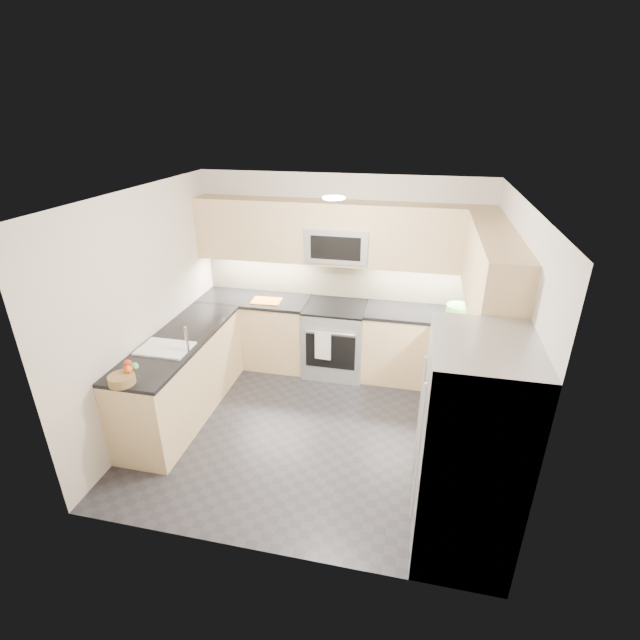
# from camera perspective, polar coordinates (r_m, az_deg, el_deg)

# --- Properties ---
(floor) EXTENTS (3.60, 3.20, 0.00)m
(floor) POSITION_cam_1_polar(r_m,az_deg,el_deg) (5.22, -0.85, -13.17)
(floor) COLOR #252429
(floor) RESTS_ON ground
(ceiling) EXTENTS (3.60, 3.20, 0.02)m
(ceiling) POSITION_cam_1_polar(r_m,az_deg,el_deg) (4.18, -1.06, 15.04)
(ceiling) COLOR beige
(ceiling) RESTS_ON wall_back
(wall_back) EXTENTS (3.60, 0.02, 2.50)m
(wall_back) POSITION_cam_1_polar(r_m,az_deg,el_deg) (6.02, 2.56, 5.71)
(wall_back) COLOR beige
(wall_back) RESTS_ON floor
(wall_front) EXTENTS (3.60, 0.02, 2.50)m
(wall_front) POSITION_cam_1_polar(r_m,az_deg,el_deg) (3.24, -7.58, -12.48)
(wall_front) COLOR beige
(wall_front) RESTS_ON floor
(wall_left) EXTENTS (0.02, 3.20, 2.50)m
(wall_left) POSITION_cam_1_polar(r_m,az_deg,el_deg) (5.24, -20.48, 1.19)
(wall_left) COLOR beige
(wall_left) RESTS_ON floor
(wall_right) EXTENTS (0.02, 3.20, 2.50)m
(wall_right) POSITION_cam_1_polar(r_m,az_deg,el_deg) (4.54, 21.80, -2.67)
(wall_right) COLOR beige
(wall_right) RESTS_ON floor
(base_cab_back_left) EXTENTS (1.42, 0.60, 0.90)m
(base_cab_back_left) POSITION_cam_1_polar(r_m,az_deg,el_deg) (6.32, -7.84, -1.40)
(base_cab_back_left) COLOR #D9B983
(base_cab_back_left) RESTS_ON floor
(base_cab_back_right) EXTENTS (1.42, 0.60, 0.90)m
(base_cab_back_right) POSITION_cam_1_polar(r_m,az_deg,el_deg) (5.98, 12.26, -3.34)
(base_cab_back_right) COLOR #D9B983
(base_cab_back_right) RESTS_ON floor
(base_cab_right) EXTENTS (0.60, 1.70, 0.90)m
(base_cab_right) POSITION_cam_1_polar(r_m,az_deg,el_deg) (5.01, 16.73, -9.78)
(base_cab_right) COLOR #D9B983
(base_cab_right) RESTS_ON floor
(base_cab_peninsula) EXTENTS (0.60, 2.00, 0.90)m
(base_cab_peninsula) POSITION_cam_1_polar(r_m,az_deg,el_deg) (5.45, -16.55, -6.81)
(base_cab_peninsula) COLOR #D9B983
(base_cab_peninsula) RESTS_ON floor
(countertop_back_left) EXTENTS (1.42, 0.63, 0.04)m
(countertop_back_left) POSITION_cam_1_polar(r_m,az_deg,el_deg) (6.13, -8.09, 2.56)
(countertop_back_left) COLOR black
(countertop_back_left) RESTS_ON base_cab_back_left
(countertop_back_right) EXTENTS (1.42, 0.63, 0.04)m
(countertop_back_right) POSITION_cam_1_polar(r_m,az_deg,el_deg) (5.78, 12.68, 0.79)
(countertop_back_right) COLOR black
(countertop_back_right) RESTS_ON base_cab_back_right
(countertop_right) EXTENTS (0.63, 1.70, 0.04)m
(countertop_right) POSITION_cam_1_polar(r_m,az_deg,el_deg) (4.77, 17.41, -5.09)
(countertop_right) COLOR black
(countertop_right) RESTS_ON base_cab_right
(countertop_peninsula) EXTENTS (0.63, 2.00, 0.04)m
(countertop_peninsula) POSITION_cam_1_polar(r_m,az_deg,el_deg) (5.22, -17.16, -2.39)
(countertop_peninsula) COLOR black
(countertop_peninsula) RESTS_ON base_cab_peninsula
(upper_cab_back) EXTENTS (3.60, 0.35, 0.75)m
(upper_cab_back) POSITION_cam_1_polar(r_m,az_deg,el_deg) (5.69, 2.36, 10.64)
(upper_cab_back) COLOR #D9B983
(upper_cab_back) RESTS_ON wall_back
(upper_cab_right) EXTENTS (0.35, 1.95, 0.75)m
(upper_cab_right) POSITION_cam_1_polar(r_m,az_deg,el_deg) (4.55, 20.30, 5.54)
(upper_cab_right) COLOR #D9B983
(upper_cab_right) RESTS_ON wall_right
(backsplash_back) EXTENTS (3.60, 0.01, 0.51)m
(backsplash_back) POSITION_cam_1_polar(r_m,az_deg,el_deg) (6.03, 2.54, 5.20)
(backsplash_back) COLOR #BFAF8A
(backsplash_back) RESTS_ON wall_back
(backsplash_right) EXTENTS (0.01, 2.30, 0.51)m
(backsplash_right) POSITION_cam_1_polar(r_m,az_deg,el_deg) (4.96, 20.97, -0.90)
(backsplash_right) COLOR #BFAF8A
(backsplash_right) RESTS_ON wall_right
(gas_range) EXTENTS (0.76, 0.65, 0.91)m
(gas_range) POSITION_cam_1_polar(r_m,az_deg,el_deg) (6.03, 1.88, -2.44)
(gas_range) COLOR #AAAEB2
(gas_range) RESTS_ON floor
(range_cooktop) EXTENTS (0.76, 0.65, 0.03)m
(range_cooktop) POSITION_cam_1_polar(r_m,az_deg,el_deg) (5.84, 1.95, 1.59)
(range_cooktop) COLOR black
(range_cooktop) RESTS_ON gas_range
(oven_door_glass) EXTENTS (0.62, 0.02, 0.45)m
(oven_door_glass) POSITION_cam_1_polar(r_m,az_deg,el_deg) (5.75, 1.27, -3.94)
(oven_door_glass) COLOR black
(oven_door_glass) RESTS_ON gas_range
(oven_handle) EXTENTS (0.60, 0.02, 0.02)m
(oven_handle) POSITION_cam_1_polar(r_m,az_deg,el_deg) (5.60, 1.26, -1.61)
(oven_handle) COLOR #B2B5BA
(oven_handle) RESTS_ON gas_range
(microwave) EXTENTS (0.76, 0.40, 0.40)m
(microwave) POSITION_cam_1_polar(r_m,az_deg,el_deg) (5.70, 2.29, 9.36)
(microwave) COLOR #A8ABB0
(microwave) RESTS_ON upper_cab_back
(microwave_door) EXTENTS (0.60, 0.01, 0.28)m
(microwave_door) POSITION_cam_1_polar(r_m,az_deg,el_deg) (5.50, 1.91, 8.82)
(microwave_door) COLOR black
(microwave_door) RESTS_ON microwave
(refrigerator) EXTENTS (0.70, 0.90, 1.80)m
(refrigerator) POSITION_cam_1_polar(r_m,az_deg,el_deg) (3.70, 17.86, -15.12)
(refrigerator) COLOR #9EA0A6
(refrigerator) RESTS_ON floor
(fridge_handle_left) EXTENTS (0.02, 0.02, 1.20)m
(fridge_handle_left) POSITION_cam_1_polar(r_m,az_deg,el_deg) (3.50, 11.93, -15.93)
(fridge_handle_left) COLOR #B2B5BA
(fridge_handle_left) RESTS_ON refrigerator
(fridge_handle_right) EXTENTS (0.02, 0.02, 1.20)m
(fridge_handle_right) POSITION_cam_1_polar(r_m,az_deg,el_deg) (3.78, 12.07, -12.43)
(fridge_handle_right) COLOR #B2B5BA
(fridge_handle_right) RESTS_ON refrigerator
(sink_basin) EXTENTS (0.52, 0.38, 0.16)m
(sink_basin) POSITION_cam_1_polar(r_m,az_deg,el_deg) (5.05, -18.43, -4.04)
(sink_basin) COLOR white
(sink_basin) RESTS_ON base_cab_peninsula
(faucet) EXTENTS (0.03, 0.03, 0.28)m
(faucet) POSITION_cam_1_polar(r_m,az_deg,el_deg) (4.84, -16.08, -2.33)
(faucet) COLOR silver
(faucet) RESTS_ON countertop_peninsula
(utensil_bowl) EXTENTS (0.34, 0.34, 0.17)m
(utensil_bowl) POSITION_cam_1_polar(r_m,az_deg,el_deg) (5.66, 16.71, 0.94)
(utensil_bowl) COLOR #74C454
(utensil_bowl) RESTS_ON countertop_back_right
(cutting_board) EXTENTS (0.38, 0.28, 0.01)m
(cutting_board) POSITION_cam_1_polar(r_m,az_deg,el_deg) (5.99, -6.61, 2.35)
(cutting_board) COLOR orange
(cutting_board) RESTS_ON countertop_back_left
(fruit_basket) EXTENTS (0.30, 0.30, 0.08)m
(fruit_basket) POSITION_cam_1_polar(r_m,az_deg,el_deg) (4.54, -23.22, -6.75)
(fruit_basket) COLOR olive
(fruit_basket) RESTS_ON countertop_peninsula
(fruit_apple) EXTENTS (0.08, 0.08, 0.08)m
(fruit_apple) POSITION_cam_1_polar(r_m,az_deg,el_deg) (4.63, -22.57, -5.00)
(fruit_apple) COLOR red
(fruit_apple) RESTS_ON fruit_basket
(fruit_pear) EXTENTS (0.07, 0.07, 0.07)m
(fruit_pear) POSITION_cam_1_polar(r_m,az_deg,el_deg) (4.56, -21.84, -5.32)
(fruit_pear) COLOR #4AAC53
(fruit_pear) RESTS_ON fruit_basket
(dish_towel_check) EXTENTS (0.20, 0.03, 0.38)m
(dish_towel_check) POSITION_cam_1_polar(r_m,az_deg,el_deg) (5.68, 0.35, -3.16)
(dish_towel_check) COLOR white
(dish_towel_check) RESTS_ON oven_handle
(fruit_orange) EXTENTS (0.07, 0.07, 0.07)m
(fruit_orange) POSITION_cam_1_polar(r_m,az_deg,el_deg) (4.53, -22.53, -5.66)
(fruit_orange) COLOR #FA571B
(fruit_orange) RESTS_ON fruit_basket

